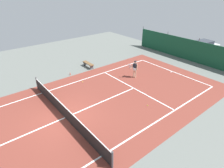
% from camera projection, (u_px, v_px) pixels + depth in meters
% --- Properties ---
extents(ground_plane, '(36.00, 36.00, 0.00)m').
position_uv_depth(ground_plane, '(65.00, 118.00, 12.67)').
color(ground_plane, slate).
extents(court_surface, '(11.02, 26.60, 0.01)m').
position_uv_depth(court_surface, '(65.00, 118.00, 12.67)').
color(court_surface, brown).
rests_on(court_surface, ground).
extents(tennis_net, '(10.12, 0.10, 1.10)m').
position_uv_depth(tennis_net, '(64.00, 111.00, 12.43)').
color(tennis_net, black).
rests_on(tennis_net, ground).
extents(back_fence, '(16.30, 0.98, 2.70)m').
position_uv_depth(back_fence, '(198.00, 56.00, 21.52)').
color(back_fence, '#14472D').
rests_on(back_fence, ground).
extents(tennis_player, '(0.67, 0.78, 1.64)m').
position_uv_depth(tennis_player, '(135.00, 68.00, 17.65)').
color(tennis_player, '#D8AD8C').
rests_on(tennis_player, ground).
extents(tennis_ball_near_player, '(0.07, 0.07, 0.07)m').
position_uv_depth(tennis_ball_near_player, '(148.00, 105.00, 13.89)').
color(tennis_ball_near_player, '#CCDB33').
rests_on(tennis_ball_near_player, ground).
extents(tennis_ball_midcourt, '(0.07, 0.07, 0.07)m').
position_uv_depth(tennis_ball_midcourt, '(82.00, 82.00, 17.19)').
color(tennis_ball_midcourt, '#CCDB33').
rests_on(tennis_ball_midcourt, ground).
extents(parked_car, '(2.44, 4.41, 1.68)m').
position_uv_depth(parked_car, '(203.00, 47.00, 23.70)').
color(parked_car, silver).
rests_on(parked_car, ground).
extents(courtside_bench, '(1.60, 0.40, 0.49)m').
position_uv_depth(courtside_bench, '(88.00, 64.00, 20.08)').
color(courtside_bench, brown).
rests_on(courtside_bench, ground).
extents(water_bottle, '(0.08, 0.08, 0.24)m').
position_uv_depth(water_bottle, '(70.00, 74.00, 18.47)').
color(water_bottle, '#D84C38').
rests_on(water_bottle, ground).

